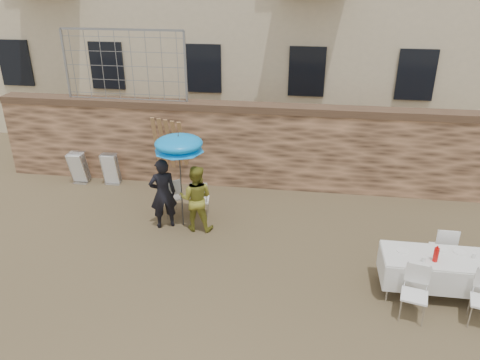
# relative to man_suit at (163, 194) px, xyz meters

# --- Properties ---
(ground) EXTENTS (80.00, 80.00, 0.00)m
(ground) POSITION_rel_man_suit_xyz_m (1.37, -2.47, -0.82)
(ground) COLOR brown
(ground) RESTS_ON ground
(stone_wall) EXTENTS (13.00, 0.50, 2.20)m
(stone_wall) POSITION_rel_man_suit_xyz_m (1.37, 2.53, 0.28)
(stone_wall) COLOR brown
(stone_wall) RESTS_ON ground
(chain_link_fence) EXTENTS (3.20, 0.06, 1.80)m
(chain_link_fence) POSITION_rel_man_suit_xyz_m (-1.63, 2.53, 2.28)
(chain_link_fence) COLOR gray
(chain_link_fence) RESTS_ON stone_wall
(man_suit) EXTENTS (0.71, 0.62, 1.65)m
(man_suit) POSITION_rel_man_suit_xyz_m (0.00, 0.00, 0.00)
(man_suit) COLOR black
(man_suit) RESTS_ON ground
(woman_dress) EXTENTS (0.75, 0.59, 1.53)m
(woman_dress) POSITION_rel_man_suit_xyz_m (0.75, 0.00, -0.06)
(woman_dress) COLOR gold
(woman_dress) RESTS_ON ground
(umbrella) EXTENTS (1.08, 1.08, 2.04)m
(umbrella) POSITION_rel_man_suit_xyz_m (0.40, 0.10, 1.11)
(umbrella) COLOR #3F3F44
(umbrella) RESTS_ON ground
(couple_chair_left) EXTENTS (0.67, 0.67, 0.96)m
(couple_chair_left) POSITION_rel_man_suit_xyz_m (0.00, 0.55, -0.34)
(couple_chair_left) COLOR white
(couple_chair_left) RESTS_ON ground
(couple_chair_right) EXTENTS (0.54, 0.54, 0.96)m
(couple_chair_right) POSITION_rel_man_suit_xyz_m (0.70, 0.55, -0.34)
(couple_chair_right) COLOR white
(couple_chair_right) RESTS_ON ground
(banquet_table) EXTENTS (2.10, 0.85, 0.78)m
(banquet_table) POSITION_rel_man_suit_xyz_m (5.61, -1.61, -0.09)
(banquet_table) COLOR silver
(banquet_table) RESTS_ON ground
(soda_bottle) EXTENTS (0.09, 0.09, 0.26)m
(soda_bottle) POSITION_rel_man_suit_xyz_m (5.41, -1.76, 0.08)
(soda_bottle) COLOR red
(soda_bottle) RESTS_ON banquet_table
(table_chair_front_left) EXTENTS (0.58, 0.58, 0.96)m
(table_chair_front_left) POSITION_rel_man_suit_xyz_m (5.01, -2.36, -0.34)
(table_chair_front_left) COLOR white
(table_chair_front_left) RESTS_ON ground
(table_chair_back) EXTENTS (0.48, 0.48, 0.96)m
(table_chair_back) POSITION_rel_man_suit_xyz_m (5.81, -0.81, -0.34)
(table_chair_back) COLOR white
(table_chair_back) RESTS_ON ground
(chair_stack_left) EXTENTS (0.46, 0.40, 0.92)m
(chair_stack_left) POSITION_rel_man_suit_xyz_m (-2.98, 2.05, -0.36)
(chair_stack_left) COLOR white
(chair_stack_left) RESTS_ON ground
(chair_stack_right) EXTENTS (0.46, 0.32, 0.92)m
(chair_stack_right) POSITION_rel_man_suit_xyz_m (-2.08, 2.05, -0.36)
(chair_stack_right) COLOR white
(chair_stack_right) RESTS_ON ground
(wood_planks) EXTENTS (0.70, 0.20, 2.00)m
(wood_planks) POSITION_rel_man_suit_xyz_m (-0.48, 2.12, 0.18)
(wood_planks) COLOR #A37749
(wood_planks) RESTS_ON ground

